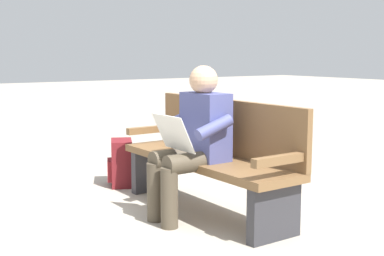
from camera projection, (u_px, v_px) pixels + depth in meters
ground_plane at (205, 211)px, 4.25m from camera, size 40.00×40.00×0.00m
bench_near at (212, 155)px, 4.23m from camera, size 1.81×0.51×0.90m
person_seated at (194, 138)px, 4.01m from camera, size 0.58×0.58×1.18m
backpack at (121, 163)px, 5.07m from camera, size 0.38×0.33×0.45m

